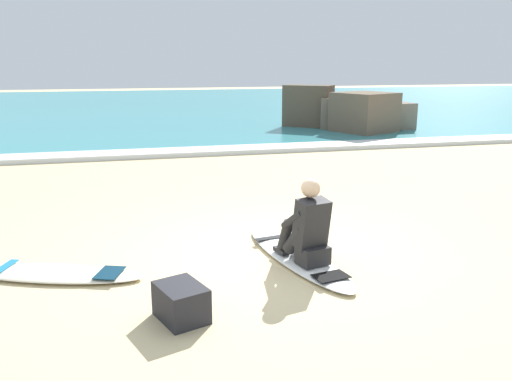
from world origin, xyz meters
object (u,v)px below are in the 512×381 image
Objects in this scene: surfer_seated at (307,229)px; surfboard_spare_near at (53,273)px; surfboard_main at (297,257)px; beach_bag at (181,302)px.

surfer_seated is 0.46× the size of surfboard_spare_near.
beach_bag is at bearing -142.48° from surfboard_main.
surfer_seated is at bearing 31.03° from beach_bag.
surfer_seated is (0.03, -0.22, 0.40)m from surfboard_main.
surfboard_main is at bearing 37.52° from beach_bag.
beach_bag reaches higher than surfboard_spare_near.
beach_bag reaches higher than surfboard_main.
surfboard_main is 0.46m from surfer_seated.
surfer_seated is 2.78m from surfboard_spare_near.
surfboard_main is at bearing -3.73° from surfboard_spare_near.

